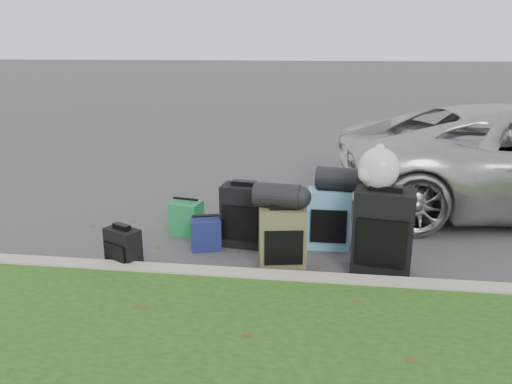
# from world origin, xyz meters

# --- Properties ---
(ground) EXTENTS (120.00, 120.00, 0.00)m
(ground) POSITION_xyz_m (0.00, 0.00, 0.00)
(ground) COLOR #383535
(ground) RESTS_ON ground
(curb) EXTENTS (120.00, 0.18, 0.15)m
(curb) POSITION_xyz_m (0.00, -1.00, 0.07)
(curb) COLOR #9E937F
(curb) RESTS_ON ground
(suitcase_small_black) EXTENTS (0.40, 0.33, 0.43)m
(suitcase_small_black) POSITION_xyz_m (-1.27, -0.81, 0.22)
(suitcase_small_black) COLOR black
(suitcase_small_black) RESTS_ON ground
(suitcase_large_black_left) EXTENTS (0.51, 0.34, 0.68)m
(suitcase_large_black_left) POSITION_xyz_m (-0.20, -0.01, 0.34)
(suitcase_large_black_left) COLOR black
(suitcase_large_black_left) RESTS_ON ground
(suitcase_olive) EXTENTS (0.49, 0.35, 0.62)m
(suitcase_olive) POSITION_xyz_m (0.26, -0.55, 0.31)
(suitcase_olive) COLOR #424328
(suitcase_olive) RESTS_ON ground
(suitcase_teal) EXTENTS (0.46, 0.28, 0.65)m
(suitcase_teal) POSITION_xyz_m (0.71, 0.05, 0.33)
(suitcase_teal) COLOR teal
(suitcase_teal) RESTS_ON ground
(suitcase_large_black_right) EXTENTS (0.60, 0.42, 0.83)m
(suitcase_large_black_right) POSITION_xyz_m (1.22, -0.52, 0.41)
(suitcase_large_black_right) COLOR black
(suitcase_large_black_right) RESTS_ON ground
(tote_green) EXTENTS (0.38, 0.33, 0.38)m
(tote_green) POSITION_xyz_m (-0.92, 0.23, 0.19)
(tote_green) COLOR #1A7838
(tote_green) RESTS_ON ground
(tote_navy) EXTENTS (0.37, 0.33, 0.34)m
(tote_navy) POSITION_xyz_m (-0.60, -0.17, 0.17)
(tote_navy) COLOR navy
(tote_navy) RESTS_ON ground
(duffel_left) EXTENTS (0.47, 0.29, 0.24)m
(duffel_left) POSITION_xyz_m (0.20, -0.51, 0.74)
(duffel_left) COLOR black
(duffel_left) RESTS_ON suitcase_olive
(duffel_right) EXTENTS (0.47, 0.31, 0.24)m
(duffel_right) POSITION_xyz_m (0.78, 0.05, 0.77)
(duffel_right) COLOR black
(duffel_right) RESTS_ON suitcase_teal
(trash_bag) EXTENTS (0.38, 0.38, 0.38)m
(trash_bag) POSITION_xyz_m (1.14, -0.45, 1.02)
(trash_bag) COLOR silver
(trash_bag) RESTS_ON suitcase_large_black_right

